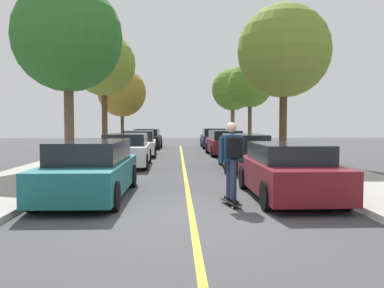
# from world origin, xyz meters

# --- Properties ---
(ground) EXTENTS (80.00, 80.00, 0.00)m
(ground) POSITION_xyz_m (0.00, 0.00, 0.00)
(ground) COLOR #424244
(center_line) EXTENTS (0.12, 39.20, 0.01)m
(center_line) POSITION_xyz_m (0.00, 4.00, 0.00)
(center_line) COLOR gold
(center_line) RESTS_ON ground
(parked_car_left_nearest) EXTENTS (1.91, 4.58, 1.40)m
(parked_car_left_nearest) POSITION_xyz_m (-2.43, 1.71, 0.70)
(parked_car_left_nearest) COLOR #196066
(parked_car_left_nearest) RESTS_ON ground
(parked_car_left_near) EXTENTS (2.05, 4.35, 1.39)m
(parked_car_left_near) POSITION_xyz_m (-2.43, 8.77, 0.69)
(parked_car_left_near) COLOR white
(parked_car_left_near) RESTS_ON ground
(parked_car_left_far) EXTENTS (2.06, 4.47, 1.39)m
(parked_car_left_far) POSITION_xyz_m (-2.44, 14.41, 0.68)
(parked_car_left_far) COLOR white
(parked_car_left_far) RESTS_ON ground
(parked_car_left_farthest) EXTENTS (2.07, 4.29, 1.39)m
(parked_car_left_farthest) POSITION_xyz_m (-2.43, 20.91, 0.68)
(parked_car_left_farthest) COLOR black
(parked_car_left_farthest) RESTS_ON ground
(parked_car_right_nearest) EXTENTS (1.91, 4.24, 1.35)m
(parked_car_right_nearest) POSITION_xyz_m (2.43, 1.42, 0.66)
(parked_car_right_nearest) COLOR maroon
(parked_car_right_nearest) RESTS_ON ground
(parked_car_right_near) EXTENTS (2.00, 4.75, 1.39)m
(parked_car_right_near) POSITION_xyz_m (2.43, 7.66, 0.68)
(parked_car_right_near) COLOR black
(parked_car_right_near) RESTS_ON ground
(parked_car_right_far) EXTENTS (1.95, 4.25, 1.41)m
(parked_car_right_far) POSITION_xyz_m (2.44, 14.49, 0.70)
(parked_car_right_far) COLOR maroon
(parked_car_right_far) RESTS_ON ground
(parked_car_right_farthest) EXTENTS (1.86, 4.62, 1.43)m
(parked_car_right_farthest) POSITION_xyz_m (2.43, 21.22, 0.70)
(parked_car_right_farthest) COLOR navy
(parked_car_right_farthest) RESTS_ON ground
(street_tree_left_nearest) EXTENTS (4.28, 4.28, 7.21)m
(street_tree_left_nearest) POSITION_xyz_m (-4.57, 7.84, 5.19)
(street_tree_left_nearest) COLOR brown
(street_tree_left_nearest) RESTS_ON sidewalk_left
(street_tree_left_near) EXTENTS (3.72, 3.72, 7.01)m
(street_tree_left_near) POSITION_xyz_m (-4.57, 15.72, 5.26)
(street_tree_left_near) COLOR #4C3823
(street_tree_left_near) RESTS_ON sidewalk_left
(street_tree_left_far) EXTENTS (3.77, 3.77, 5.94)m
(street_tree_left_far) POSITION_xyz_m (-4.57, 23.45, 4.19)
(street_tree_left_far) COLOR #4C3823
(street_tree_left_far) RESTS_ON sidewalk_left
(street_tree_right_nearest) EXTENTS (4.21, 4.21, 7.07)m
(street_tree_right_nearest) POSITION_xyz_m (4.57, 9.87, 5.08)
(street_tree_right_nearest) COLOR #4C3823
(street_tree_right_nearest) RESTS_ON sidewalk_right
(street_tree_right_near) EXTENTS (2.97, 2.97, 5.69)m
(street_tree_right_near) POSITION_xyz_m (4.57, 18.20, 4.33)
(street_tree_right_near) COLOR #4C3823
(street_tree_right_near) RESTS_ON sidewalk_right
(street_tree_right_far) EXTENTS (3.64, 3.64, 6.41)m
(street_tree_right_far) POSITION_xyz_m (4.57, 26.38, 4.70)
(street_tree_right_far) COLOR brown
(street_tree_right_far) RESTS_ON sidewalk_right
(fire_hydrant) EXTENTS (0.20, 0.20, 0.70)m
(fire_hydrant) POSITION_xyz_m (3.93, 5.21, 0.49)
(fire_hydrant) COLOR #B2140F
(fire_hydrant) RESTS_ON sidewalk_right
(skateboard) EXTENTS (0.40, 0.87, 0.10)m
(skateboard) POSITION_xyz_m (0.92, 0.57, 0.09)
(skateboard) COLOR black
(skateboard) RESTS_ON ground
(skateboarder) EXTENTS (0.59, 0.71, 1.76)m
(skateboarder) POSITION_xyz_m (0.93, 0.53, 1.11)
(skateboarder) COLOR black
(skateboarder) RESTS_ON skateboard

